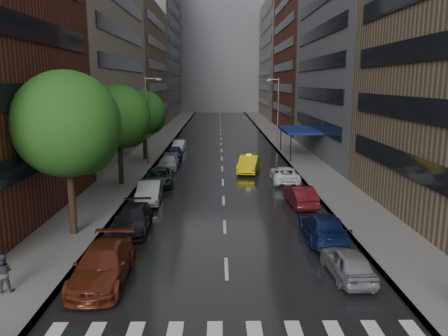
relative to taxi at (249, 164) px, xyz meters
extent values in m
plane|color=gray|center=(-2.55, -26.23, -0.82)|extent=(220.00, 220.00, 0.00)
cube|color=black|center=(-2.55, 23.77, -0.81)|extent=(14.00, 140.00, 0.01)
cube|color=gray|center=(-11.55, 23.77, -0.74)|extent=(4.00, 140.00, 0.15)
cube|color=gray|center=(6.45, 23.77, -0.74)|extent=(4.00, 140.00, 0.15)
cube|color=gray|center=(-17.55, 9.77, 16.18)|extent=(8.00, 28.00, 34.00)
cube|color=#937A5B|center=(-17.55, 37.77, 10.18)|extent=(8.00, 28.00, 22.00)
cube|color=slate|center=(-17.55, 67.77, 18.18)|extent=(8.00, 32.00, 38.00)
cube|color=slate|center=(12.45, 9.77, 11.18)|extent=(8.00, 28.00, 24.00)
cube|color=maroon|center=(12.45, 37.77, 17.18)|extent=(8.00, 28.00, 36.00)
cube|color=gray|center=(12.45, 67.77, 13.18)|extent=(8.00, 32.00, 28.00)
cube|color=slate|center=(-2.55, 91.77, 15.18)|extent=(40.00, 14.00, 32.00)
cylinder|color=#382619|center=(-11.15, -17.63, 1.73)|extent=(0.40, 0.40, 5.09)
sphere|color=#1E5116|center=(-11.15, -17.63, 5.54)|extent=(5.82, 5.82, 5.82)
cylinder|color=#382619|center=(-11.15, -5.25, 1.49)|extent=(0.40, 0.40, 4.62)
sphere|color=#1E5116|center=(-11.15, -5.25, 4.95)|extent=(5.28, 5.28, 5.28)
cylinder|color=#382619|center=(-11.15, 6.88, 1.31)|extent=(0.40, 0.40, 4.25)
sphere|color=#1E5116|center=(-11.15, 6.88, 4.50)|extent=(4.86, 4.86, 4.86)
imported|color=yellow|center=(0.00, 0.00, 0.00)|extent=(2.63, 5.21, 1.64)
imported|color=#612513|center=(-7.95, -23.51, -0.03)|extent=(2.31, 5.48, 1.58)
imported|color=black|center=(-7.95, -16.79, -0.10)|extent=(2.23, 5.02, 1.43)
imported|color=gray|center=(-7.95, -10.57, -0.06)|extent=(1.85, 4.70, 1.53)
imported|color=#173321|center=(-7.95, -5.25, -0.12)|extent=(2.71, 5.18, 1.39)
imported|color=#98989D|center=(-7.95, 1.93, -0.15)|extent=(1.94, 4.66, 1.35)
imported|color=#0E1742|center=(-7.95, 6.92, -0.05)|extent=(1.93, 4.55, 1.53)
imported|color=silver|center=(-7.95, 13.82, -0.15)|extent=(1.56, 4.10, 1.33)
imported|color=gray|center=(2.85, -23.19, -0.14)|extent=(1.83, 4.07, 1.36)
imported|color=#0F1B48|center=(2.85, -18.49, -0.07)|extent=(2.21, 5.19, 1.49)
imported|color=#591116|center=(2.85, -11.67, -0.09)|extent=(1.88, 4.55, 1.46)
imported|color=white|center=(2.85, -4.23, -0.13)|extent=(2.45, 5.01, 1.37)
imported|color=#454549|center=(-11.71, -24.68, 0.14)|extent=(0.90, 0.77, 1.61)
imported|color=black|center=(-11.71, -24.68, 0.98)|extent=(0.96, 0.98, 0.88)
cylinder|color=gray|center=(-10.35, 3.77, 3.83)|extent=(0.18, 0.18, 9.00)
cube|color=gray|center=(-8.95, 3.77, 8.03)|extent=(0.50, 0.22, 0.16)
cylinder|color=gray|center=(5.25, 18.77, 3.83)|extent=(0.18, 0.18, 9.00)
cube|color=gray|center=(3.85, 18.77, 8.03)|extent=(0.50, 0.22, 0.16)
cube|color=navy|center=(6.45, 8.77, 2.33)|extent=(4.00, 8.00, 0.25)
cylinder|color=black|center=(4.85, 4.97, 0.83)|extent=(0.12, 0.12, 3.00)
cylinder|color=black|center=(4.85, 12.57, 0.83)|extent=(0.12, 0.12, 3.00)
camera|label=1|loc=(-2.89, -41.38, 7.78)|focal=35.00mm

